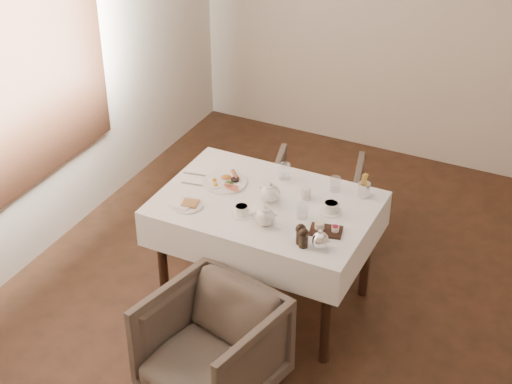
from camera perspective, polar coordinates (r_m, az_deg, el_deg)
The scene contains 21 objects.
room at distance 4.94m, azimuth -17.76°, elevation 10.70°, with size 5.00×5.00×5.00m.
table at distance 4.72m, azimuth 0.73°, elevation -1.92°, with size 1.28×0.88×0.75m.
armchair_near at distance 4.35m, azimuth -3.25°, elevation -11.15°, with size 0.65×0.67×0.61m, color #50453A.
armchair_far at distance 5.56m, azimuth 4.37°, elevation -0.55°, with size 0.61×0.63×0.57m, color #50453A.
breakfast_plate at distance 4.84m, azimuth -2.26°, elevation 0.78°, with size 0.28×0.28×0.03m.
side_plate at distance 4.63m, azimuth -5.08°, elevation -0.94°, with size 0.19×0.18×0.02m.
teapot_centre at distance 4.63m, azimuth 1.04°, elevation -0.01°, with size 0.17×0.13×0.13m, color white, non-canonical shape.
teapot_front at distance 4.42m, azimuth 0.64°, elevation -1.72°, with size 0.16×0.12×0.13m, color white, non-canonical shape.
creamer at distance 4.69m, azimuth 3.66°, elevation -0.05°, with size 0.06×0.06×0.07m, color white.
teacup_near at distance 4.53m, azimuth -1.06°, elevation -1.37°, with size 0.12×0.12×0.06m.
teacup_far at distance 4.57m, azimuth 5.48°, elevation -1.16°, with size 0.13×0.13×0.07m.
glass_left at distance 4.86m, azimuth 2.12°, elevation 1.49°, with size 0.07×0.07×0.10m, color silver.
glass_mid at distance 4.50m, azimuth 3.40°, elevation -1.38°, with size 0.07×0.07×0.09m, color silver.
glass_right at distance 4.77m, azimuth 5.79°, elevation 0.57°, with size 0.07×0.07×0.09m, color silver.
condiment_board at distance 4.41m, azimuth 5.11°, elevation -2.75°, with size 0.20×0.16×0.05m.
pepper_mill_left at distance 4.29m, azimuth 3.27°, elevation -3.05°, with size 0.06×0.06×0.12m, color black, non-canonical shape.
pepper_mill_right at distance 4.26m, azimuth 3.48°, elevation -3.34°, with size 0.06×0.06×0.12m, color black, non-canonical shape.
silver_pot at distance 4.26m, azimuth 4.71°, elevation -3.43°, with size 0.11×0.09×0.12m, color white, non-canonical shape.
fries_cup at distance 4.72m, azimuth 7.89°, elevation 0.43°, with size 0.07×0.07×0.16m.
cutlery_fork at distance 4.93m, azimuth -4.19°, elevation 1.24°, with size 0.02×0.21×0.00m, color silver.
cutlery_knife at distance 4.83m, azimuth -4.38°, elevation 0.52°, with size 0.02×0.19×0.00m, color silver.
Camera 1 is at (1.05, -3.30, 3.29)m, focal length 55.00 mm.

